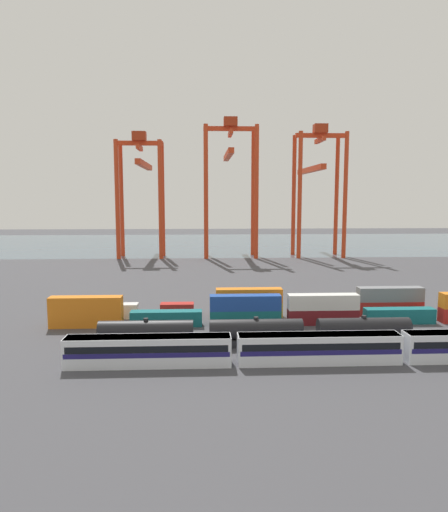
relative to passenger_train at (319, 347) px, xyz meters
name	(u,v)px	position (x,y,z in m)	size (l,w,h in m)	color
ground_plane	(238,282)	(-5.99, 60.09, -2.14)	(420.00, 420.00, 0.00)	#424247
harbour_water	(221,243)	(-5.99, 164.18, -2.14)	(400.00, 110.00, 0.01)	#475B6B
passenger_train	(319,347)	(0.00, 0.00, 0.00)	(66.10, 3.14, 3.90)	silver
freight_tank_row	(256,332)	(-7.45, 7.62, -0.10)	(45.76, 2.88, 4.34)	#232326
shipping_container_0	(86,319)	(-34.86, 19.14, -0.84)	(12.10, 2.44, 2.60)	orange
shipping_container_1	(86,304)	(-34.86, 19.14, 1.76)	(12.10, 2.44, 2.60)	orange
shipping_container_2	(166,318)	(-21.42, 19.14, -0.84)	(12.10, 2.44, 2.60)	#146066
shipping_container_3	(245,317)	(-7.97, 19.14, -0.84)	(12.10, 2.44, 2.60)	#146066
shipping_container_4	(245,303)	(-7.97, 19.14, 1.76)	(12.10, 2.44, 2.60)	#1C4299
shipping_container_5	(323,317)	(5.47, 19.14, -0.84)	(12.10, 2.44, 2.60)	maroon
shipping_container_6	(323,302)	(5.47, 19.14, 1.76)	(12.10, 2.44, 2.60)	silver
shipping_container_7	(399,316)	(18.91, 19.14, -0.84)	(12.10, 2.44, 2.60)	#146066
shipping_container_11	(104,311)	(-33.04, 24.96, -0.84)	(12.10, 2.44, 2.60)	silver
shipping_container_12	(177,310)	(-19.89, 24.96, -0.84)	(6.04, 2.44, 2.60)	#AD211C
shipping_container_13	(249,309)	(-6.74, 24.96, -0.84)	(12.10, 2.44, 2.60)	gold
shipping_container_14	(249,295)	(-6.74, 24.96, 1.76)	(12.10, 2.44, 2.60)	orange
shipping_container_15	(320,309)	(6.40, 24.96, -0.84)	(6.04, 2.44, 2.60)	gold
shipping_container_16	(390,308)	(19.55, 24.96, -0.84)	(12.10, 2.44, 2.60)	#AD211C
shipping_container_17	(390,294)	(19.55, 24.96, 1.76)	(12.10, 2.44, 2.60)	slate
gantry_crane_west	(141,181)	(-37.35, 116.72, 25.67)	(16.70, 39.46, 44.91)	red
gantry_crane_central	(230,173)	(-4.86, 116.23, 28.65)	(19.39, 38.37, 50.15)	red
gantry_crane_east	(317,178)	(27.64, 116.82, 26.61)	(17.97, 41.35, 47.95)	red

